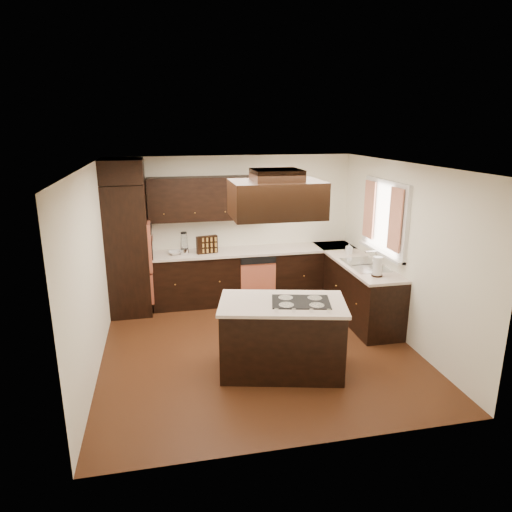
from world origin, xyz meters
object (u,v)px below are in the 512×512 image
oven_column (128,249)px  island (282,338)px  spice_rack (207,245)px  range_hood (276,199)px

oven_column → island: oven_column is taller
oven_column → spice_rack: (1.27, 0.02, 0.01)m
oven_column → spice_rack: size_ratio=5.99×
oven_column → island: bearing=-50.8°
range_hood → oven_column: bearing=129.7°
spice_rack → island: bearing=-88.3°
oven_column → range_hood: (1.88, -2.25, 1.10)m
range_hood → spice_rack: size_ratio=2.97×
island → spice_rack: 2.56m
island → spice_rack: (-0.66, 2.40, 0.63)m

